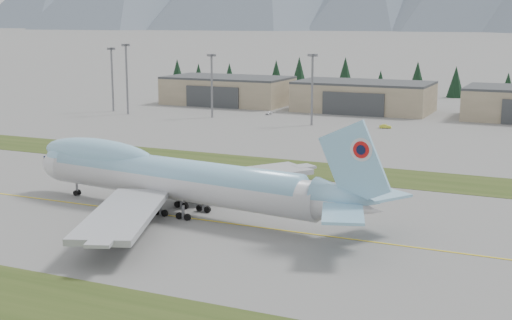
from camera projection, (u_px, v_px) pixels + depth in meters
The scene contains 11 objects.
ground at pixel (201, 220), 118.74m from camera, with size 7000.00×7000.00×0.00m, color slate.
grass_strip_near at pixel (47, 300), 84.79m from camera, with size 400.00×14.00×0.08m, color #2F4117.
grass_strip_far at pixel (298, 169), 158.94m from camera, with size 400.00×18.00×0.08m, color #2F4117.
taxiway_line_main at pixel (201, 220), 118.74m from camera, with size 400.00×0.40×0.02m, color yellow.
boeing_747_freighter at pixel (174, 178), 122.01m from camera, with size 71.40×60.99×18.74m.
hangar_left at pixel (228, 90), 279.96m from camera, with size 48.00×26.60×10.80m.
hangar_center at pixel (364, 96), 257.69m from camera, with size 48.00×26.60×10.80m.
floodlight_masts at pixel (318, 75), 221.21m from camera, with size 199.88×9.05×24.49m.
service_vehicle_a at pixel (269, 114), 249.83m from camera, with size 1.37×3.40×1.16m, color white.
service_vehicle_b at pixel (385, 128), 218.16m from camera, with size 1.30×3.69×1.21m, color gold.
conifer_belt at pixel (455, 80), 304.50m from camera, with size 263.01×14.84×16.99m.
Camera 1 is at (55.70, -100.50, 32.87)m, focal length 50.00 mm.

